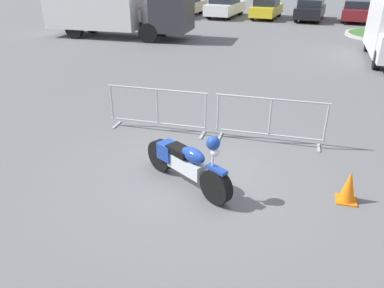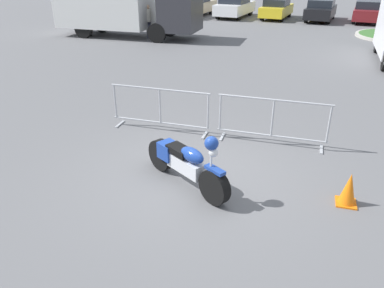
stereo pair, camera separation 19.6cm
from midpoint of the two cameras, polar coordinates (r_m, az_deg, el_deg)
name	(u,v)px [view 1 (the left image)]	position (r m, az deg, el deg)	size (l,w,h in m)	color
ground_plane	(195,175)	(7.32, -0.33, -4.72)	(120.00, 120.00, 0.00)	#5B5B5E
motorcycle	(186,163)	(6.79, -1.68, -2.85)	(1.90, 1.33, 1.22)	black
crowd_barrier_near	(157,109)	(9.04, -5.93, 5.30)	(2.48, 0.47, 1.07)	#9EA0A5
crowd_barrier_far	(270,120)	(8.53, 11.15, 3.62)	(2.48, 0.47, 1.07)	#9EA0A5
box_truck	(111,5)	(21.44, -12.57, 19.94)	(7.74, 2.39, 2.98)	silver
parked_car_red	(148,4)	(30.62, -6.95, 20.38)	(2.34, 4.55, 1.48)	#B21E19
parked_car_tan	(185,5)	(29.56, -1.27, 20.39)	(2.41, 4.67, 1.52)	tan
parked_car_white	(225,6)	(29.07, 4.87, 20.21)	(2.40, 4.67, 1.51)	white
parked_car_yellow	(267,8)	(28.76, 11.11, 19.62)	(2.15, 4.17, 1.35)	yellow
parked_car_black	(310,10)	(28.48, 17.39, 18.97)	(2.24, 4.35, 1.41)	black
parked_car_maroon	(356,11)	(28.97, 23.55, 18.12)	(2.19, 4.25, 1.38)	maroon
pedestrian	(140,20)	(20.87, -8.26, 18.13)	(0.44, 0.44, 1.69)	#262838
traffic_cone	(349,187)	(6.92, 22.02, -6.05)	(0.34, 0.34, 0.59)	orange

